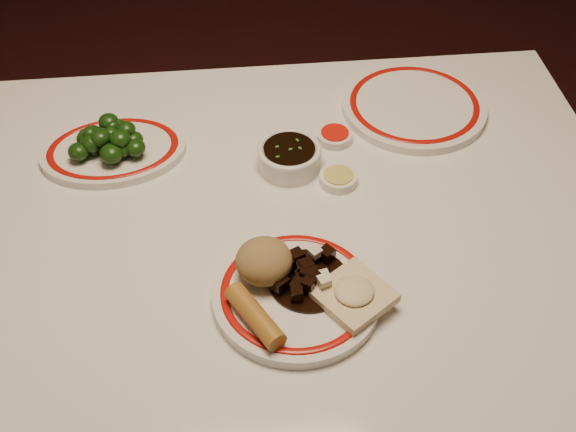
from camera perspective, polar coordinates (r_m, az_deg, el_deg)
The scene contains 12 objects.
dining_table at distance 1.22m, azimuth -1.53°, elevation -3.69°, with size 1.20×0.90×0.75m.
main_plate at distance 1.04m, azimuth 0.68°, elevation -6.19°, with size 0.30×0.30×0.02m.
rice_mound at distance 1.04m, azimuth -1.91°, elevation -3.58°, with size 0.08×0.08×0.06m, color olive.
spring_roll at distance 0.99m, azimuth -2.63°, elevation -7.89°, with size 0.03×0.03×0.11m, color #A67228.
fried_wonton at distance 1.03m, azimuth 5.22°, elevation -6.17°, with size 0.13×0.13×0.03m.
stirfry_heap at distance 1.04m, azimuth 1.41°, elevation -4.74°, with size 0.12×0.12×0.03m.
broccoli_plate at distance 1.31m, azimuth -13.63°, elevation 5.06°, with size 0.27×0.24×0.02m.
broccoli_pile at distance 1.28m, azimuth -13.87°, elevation 5.92°, with size 0.13×0.11×0.05m.
soy_bowl at distance 1.24m, azimuth 0.11°, elevation 4.64°, with size 0.11×0.11×0.04m.
sweet_sour_dish at distance 1.31m, azimuth 3.71°, elevation 6.32°, with size 0.06×0.06×0.02m.
mustard_dish at distance 1.22m, azimuth 3.99°, elevation 2.97°, with size 0.06×0.06×0.02m.
far_plate at distance 1.39m, azimuth 9.92°, elevation 8.56°, with size 0.32×0.32×0.02m.
Camera 1 is at (-0.05, -0.80, 1.58)m, focal length 45.00 mm.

